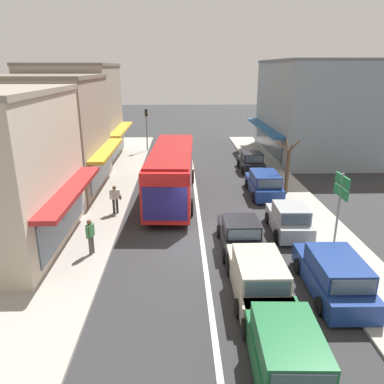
{
  "coord_description": "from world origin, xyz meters",
  "views": [
    {
      "loc": [
        -1.02,
        -16.08,
        8.01
      ],
      "look_at": [
        -0.36,
        4.28,
        1.2
      ],
      "focal_mm": 35.0,
      "sensor_mm": 36.0,
      "label": 1
    }
  ],
  "objects_px": {
    "directional_road_sign": "(341,193)",
    "pedestrian_with_handbag_near": "(115,198)",
    "parked_hatchback_kerb_second": "(289,220)",
    "parked_wagon_kerb_third": "(264,184)",
    "parked_hatchback_kerb_rear": "(251,162)",
    "traffic_light_downstreet": "(147,123)",
    "street_tree_right": "(287,169)",
    "pedestrian_browsing_midblock": "(90,235)",
    "wagon_queue_far_back": "(286,352)",
    "sedan_behind_bus_near": "(241,236)",
    "parked_wagon_kerb_front": "(334,275)",
    "city_bus": "(172,169)",
    "wagon_behind_bus_mid": "(258,277)"
  },
  "relations": [
    {
      "from": "pedestrian_with_handbag_near",
      "to": "directional_road_sign",
      "type": "bearing_deg",
      "value": -22.09
    },
    {
      "from": "wagon_queue_far_back",
      "to": "parked_wagon_kerb_front",
      "type": "xyz_separation_m",
      "value": [
        2.82,
        3.81,
        0.0
      ]
    },
    {
      "from": "sedan_behind_bus_near",
      "to": "wagon_behind_bus_mid",
      "type": "xyz_separation_m",
      "value": [
        0.05,
        -3.67,
        0.08
      ]
    },
    {
      "from": "parked_wagon_kerb_third",
      "to": "parked_hatchback_kerb_rear",
      "type": "relative_size",
      "value": 1.22
    },
    {
      "from": "directional_road_sign",
      "to": "street_tree_right",
      "type": "height_order",
      "value": "street_tree_right"
    },
    {
      "from": "sedan_behind_bus_near",
      "to": "street_tree_right",
      "type": "bearing_deg",
      "value": 61.26
    },
    {
      "from": "parked_hatchback_kerb_second",
      "to": "street_tree_right",
      "type": "height_order",
      "value": "street_tree_right"
    },
    {
      "from": "wagon_queue_far_back",
      "to": "pedestrian_browsing_midblock",
      "type": "relative_size",
      "value": 2.8
    },
    {
      "from": "parked_hatchback_kerb_second",
      "to": "wagon_queue_far_back",
      "type": "bearing_deg",
      "value": -106.25
    },
    {
      "from": "wagon_queue_far_back",
      "to": "parked_wagon_kerb_third",
      "type": "distance_m",
      "value": 15.35
    },
    {
      "from": "directional_road_sign",
      "to": "street_tree_right",
      "type": "xyz_separation_m",
      "value": [
        -0.19,
        7.7,
        -0.92
      ]
    },
    {
      "from": "wagon_behind_bus_mid",
      "to": "pedestrian_browsing_midblock",
      "type": "xyz_separation_m",
      "value": [
        -6.74,
        3.14,
        0.32
      ]
    },
    {
      "from": "traffic_light_downstreet",
      "to": "pedestrian_with_handbag_near",
      "type": "height_order",
      "value": "traffic_light_downstreet"
    },
    {
      "from": "parked_wagon_kerb_third",
      "to": "pedestrian_browsing_midblock",
      "type": "relative_size",
      "value": 2.77
    },
    {
      "from": "parked_hatchback_kerb_second",
      "to": "parked_wagon_kerb_third",
      "type": "height_order",
      "value": "parked_wagon_kerb_third"
    },
    {
      "from": "directional_road_sign",
      "to": "pedestrian_with_handbag_near",
      "type": "bearing_deg",
      "value": 157.91
    },
    {
      "from": "directional_road_sign",
      "to": "parked_wagon_kerb_third",
      "type": "bearing_deg",
      "value": 102.16
    },
    {
      "from": "wagon_behind_bus_mid",
      "to": "pedestrian_with_handbag_near",
      "type": "bearing_deg",
      "value": 128.87
    },
    {
      "from": "wagon_queue_far_back",
      "to": "directional_road_sign",
      "type": "xyz_separation_m",
      "value": [
        4.34,
        7.43,
        1.96
      ]
    },
    {
      "from": "sedan_behind_bus_near",
      "to": "parked_wagon_kerb_third",
      "type": "xyz_separation_m",
      "value": [
        2.73,
        7.65,
        0.08
      ]
    },
    {
      "from": "wagon_behind_bus_mid",
      "to": "traffic_light_downstreet",
      "type": "height_order",
      "value": "traffic_light_downstreet"
    },
    {
      "from": "directional_road_sign",
      "to": "parked_hatchback_kerb_rear",
      "type": "bearing_deg",
      "value": 95.69
    },
    {
      "from": "traffic_light_downstreet",
      "to": "directional_road_sign",
      "type": "distance_m",
      "value": 23.57
    },
    {
      "from": "street_tree_right",
      "to": "pedestrian_with_handbag_near",
      "type": "bearing_deg",
      "value": -162.64
    },
    {
      "from": "sedan_behind_bus_near",
      "to": "wagon_behind_bus_mid",
      "type": "relative_size",
      "value": 0.93
    },
    {
      "from": "pedestrian_with_handbag_near",
      "to": "sedan_behind_bus_near",
      "type": "bearing_deg",
      "value": -34.11
    },
    {
      "from": "parked_hatchback_kerb_rear",
      "to": "street_tree_right",
      "type": "xyz_separation_m",
      "value": [
        1.19,
        -6.14,
        1.07
      ]
    },
    {
      "from": "parked_wagon_kerb_front",
      "to": "pedestrian_browsing_midblock",
      "type": "distance_m",
      "value": 10.07
    },
    {
      "from": "parked_hatchback_kerb_rear",
      "to": "pedestrian_browsing_midblock",
      "type": "bearing_deg",
      "value": -124.11
    },
    {
      "from": "city_bus",
      "to": "parked_wagon_kerb_third",
      "type": "bearing_deg",
      "value": 3.39
    },
    {
      "from": "parked_hatchback_kerb_rear",
      "to": "pedestrian_browsing_midblock",
      "type": "xyz_separation_m",
      "value": [
        -9.7,
        -14.32,
        0.36
      ]
    },
    {
      "from": "directional_road_sign",
      "to": "street_tree_right",
      "type": "distance_m",
      "value": 7.75
    },
    {
      "from": "parked_hatchback_kerb_rear",
      "to": "traffic_light_downstreet",
      "type": "height_order",
      "value": "traffic_light_downstreet"
    },
    {
      "from": "sedan_behind_bus_near",
      "to": "parked_hatchback_kerb_rear",
      "type": "relative_size",
      "value": 1.13
    },
    {
      "from": "directional_road_sign",
      "to": "pedestrian_browsing_midblock",
      "type": "xyz_separation_m",
      "value": [
        -11.08,
        -0.49,
        -1.64
      ]
    },
    {
      "from": "parked_wagon_kerb_third",
      "to": "sedan_behind_bus_near",
      "type": "bearing_deg",
      "value": -109.63
    },
    {
      "from": "parked_wagon_kerb_third",
      "to": "traffic_light_downstreet",
      "type": "height_order",
      "value": "traffic_light_downstreet"
    },
    {
      "from": "wagon_queue_far_back",
      "to": "street_tree_right",
      "type": "distance_m",
      "value": 15.71
    },
    {
      "from": "parked_hatchback_kerb_rear",
      "to": "wagon_behind_bus_mid",
      "type": "bearing_deg",
      "value": -99.61
    },
    {
      "from": "traffic_light_downstreet",
      "to": "street_tree_right",
      "type": "relative_size",
      "value": 1.14
    },
    {
      "from": "city_bus",
      "to": "pedestrian_with_handbag_near",
      "type": "xyz_separation_m",
      "value": [
        -3.13,
        -2.96,
        -0.81
      ]
    },
    {
      "from": "wagon_queue_far_back",
      "to": "directional_road_sign",
      "type": "height_order",
      "value": "directional_road_sign"
    },
    {
      "from": "traffic_light_downstreet",
      "to": "pedestrian_browsing_midblock",
      "type": "height_order",
      "value": "traffic_light_downstreet"
    },
    {
      "from": "traffic_light_downstreet",
      "to": "directional_road_sign",
      "type": "bearing_deg",
      "value": -63.91
    },
    {
      "from": "wagon_behind_bus_mid",
      "to": "parked_hatchback_kerb_rear",
      "type": "xyz_separation_m",
      "value": [
        2.96,
        17.46,
        -0.04
      ]
    },
    {
      "from": "wagon_queue_far_back",
      "to": "traffic_light_downstreet",
      "type": "xyz_separation_m",
      "value": [
        -6.03,
        28.59,
        2.11
      ]
    },
    {
      "from": "wagon_behind_bus_mid",
      "to": "parked_wagon_kerb_front",
      "type": "bearing_deg",
      "value": 0.27
    },
    {
      "from": "sedan_behind_bus_near",
      "to": "parked_wagon_kerb_front",
      "type": "relative_size",
      "value": 0.93
    },
    {
      "from": "sedan_behind_bus_near",
      "to": "pedestrian_with_handbag_near",
      "type": "height_order",
      "value": "pedestrian_with_handbag_near"
    },
    {
      "from": "sedan_behind_bus_near",
      "to": "traffic_light_downstreet",
      "type": "height_order",
      "value": "traffic_light_downstreet"
    }
  ]
}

